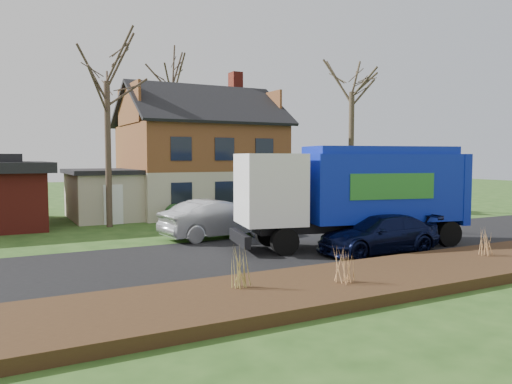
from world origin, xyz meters
name	(u,v)px	position (x,y,z in m)	size (l,w,h in m)	color
ground	(289,251)	(0.00, 0.00, 0.00)	(120.00, 120.00, 0.00)	#254617
road	(289,251)	(0.00, 0.00, 0.01)	(80.00, 7.00, 0.02)	black
mulch_verge	(387,277)	(0.00, -5.30, 0.15)	(80.00, 3.50, 0.30)	#311B10
main_house	(193,149)	(1.49, 13.91, 4.03)	(12.95, 8.95, 9.26)	#BEB099
garbage_truck	(357,189)	(2.94, -0.37, 2.28)	(9.55, 4.41, 3.96)	black
silver_sedan	(219,219)	(-1.08, 4.09, 0.84)	(1.78, 5.11, 1.69)	#ADB0B5
navy_wagon	(379,234)	(2.79, -1.80, 0.70)	(1.96, 4.81, 1.40)	black
tree_front_west	(106,59)	(-4.59, 9.89, 8.39)	(3.42, 3.42, 10.18)	#47372A
tree_front_east	(352,72)	(10.95, 10.03, 9.01)	(3.99, 3.99, 11.08)	#473B2A
tree_back	(173,67)	(3.40, 23.44, 10.82)	(4.10, 4.10, 12.98)	#3A2E23
grass_clump_west	(239,267)	(-4.45, -4.83, 0.80)	(0.38, 0.31, 1.01)	olive
grass_clump_mid	(344,263)	(-1.83, -5.66, 0.80)	(0.36, 0.30, 1.01)	tan
grass_clump_east	(485,242)	(4.53, -4.99, 0.74)	(0.35, 0.29, 0.88)	#AE7E4C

